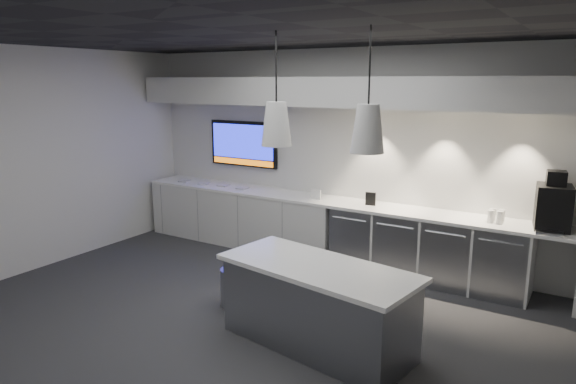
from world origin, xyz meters
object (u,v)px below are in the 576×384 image
Objects in this scene: bin at (234,288)px; coffee_machine at (553,205)px; island at (317,305)px; wall_tv at (244,144)px.

coffee_machine reaches higher than bin.
coffee_machine reaches higher than island.
wall_tv reaches higher than coffee_machine.
bin is 3.74m from coffee_machine.
bin is (1.48, -2.22, -1.34)m from wall_tv.
wall_tv is at bearing 146.17° from island.
bin is at bearing -56.38° from wall_tv.
coffee_machine is at bearing 33.10° from bin.
island is 2.98m from coffee_machine.
bin is 0.67× the size of coffee_machine.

